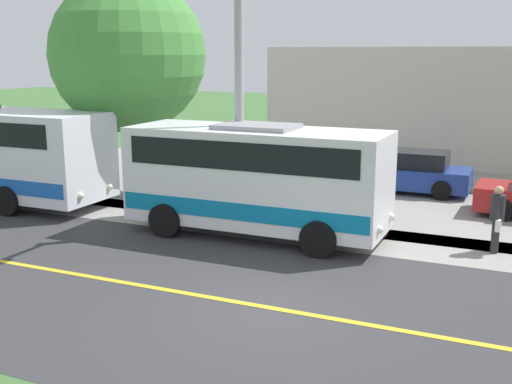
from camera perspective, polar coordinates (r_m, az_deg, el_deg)
The scene contains 12 objects.
ground_plane at distance 12.34m, azimuth 1.08°, elevation -10.34°, with size 120.00×120.00×0.00m, color #3D6633.
road_surface at distance 12.33m, azimuth 1.08°, elevation -10.32°, with size 8.00×100.00×0.01m, color #333335.
sidewalk at distance 16.98m, azimuth 7.95°, elevation -4.01°, with size 2.40×100.00×0.01m, color gray.
parking_lot_surface at distance 23.42m, azimuth 20.00°, elevation -0.08°, with size 14.00×36.00×0.01m, color gray.
road_centre_line at distance 12.33m, azimuth 1.08°, elevation -10.30°, with size 0.16×100.00×0.00m, color gold.
shuttle_bus_front at distance 16.65m, azimuth 0.06°, elevation 1.53°, with size 2.58×6.94×2.96m.
pedestrian_with_bags at distance 16.42m, azimuth 20.80°, elevation -2.12°, with size 0.72×0.34×1.65m.
pedestrian_waiting at distance 17.04m, azimuth 11.46°, elevation -1.15°, with size 0.72×0.34×1.59m.
street_light_pole at distance 17.05m, azimuth -1.72°, elevation 9.82°, with size 1.97×0.24×7.19m.
parked_car_near at distance 22.76m, azimuth 13.35°, elevation 1.75°, with size 2.06×4.42×1.45m.
tree_curbside at distance 21.87m, azimuth -11.41°, elevation 11.95°, with size 5.14×5.14×7.26m.
commercial_building at distance 32.06m, azimuth 19.68°, elevation 7.64°, with size 10.00×17.86×4.99m, color beige.
Camera 1 is at (10.48, 4.41, 4.78)m, focal length 44.62 mm.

